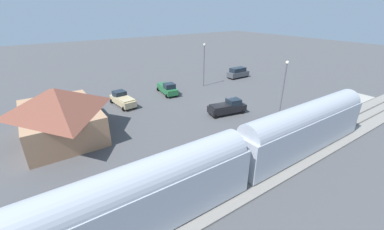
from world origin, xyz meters
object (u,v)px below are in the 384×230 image
(suv_charcoal, at_px, (238,73))
(pickup_green, at_px, (168,88))
(station_building, at_px, (59,112))
(pedestrian_on_platform, at_px, (230,137))
(pickup_tan, at_px, (123,99))
(pickup_black, at_px, (228,107))
(light_pole_near_platform, at_px, (284,83))
(light_pole_lot_center, at_px, (204,60))

(suv_charcoal, height_order, pickup_green, suv_charcoal)
(station_building, distance_m, suv_charcoal, 36.51)
(station_building, bearing_deg, pedestrian_on_platform, -133.17)
(pickup_tan, height_order, pickup_black, same)
(suv_charcoal, relative_size, light_pole_near_platform, 0.63)
(pickup_tan, relative_size, pickup_green, 0.99)
(station_building, xyz_separation_m, pickup_tan, (5.35, -9.22, -2.00))
(suv_charcoal, xyz_separation_m, light_pole_near_platform, (-18.54, 10.12, 3.77))
(station_building, bearing_deg, light_pole_lot_center, -75.58)
(pedestrian_on_platform, height_order, pickup_green, pickup_green)
(pickup_black, relative_size, light_pole_lot_center, 0.71)
(station_building, height_order, light_pole_lot_center, light_pole_lot_center)
(suv_charcoal, bearing_deg, light_pole_lot_center, 94.01)
(pickup_tan, relative_size, light_pole_lot_center, 0.69)
(pedestrian_on_platform, bearing_deg, station_building, 46.83)
(pickup_green, distance_m, light_pole_lot_center, 9.10)
(pedestrian_on_platform, xyz_separation_m, pickup_black, (7.18, -6.13, -0.25))
(suv_charcoal, xyz_separation_m, pickup_black, (-13.59, 15.27, -0.12))
(pickup_black, distance_m, light_pole_near_platform, 8.13)
(light_pole_near_platform, xyz_separation_m, light_pole_lot_center, (17.85, -0.29, 0.12))
(pickup_black, height_order, light_pole_near_platform, light_pole_near_platform)
(pickup_green, bearing_deg, pedestrian_on_platform, 170.26)
(station_building, height_order, pedestrian_on_platform, station_building)
(pedestrian_on_platform, bearing_deg, suv_charcoal, -45.84)
(pickup_black, relative_size, pickup_green, 1.01)
(pickup_tan, height_order, light_pole_near_platform, light_pole_near_platform)
(light_pole_lot_center, bearing_deg, pickup_green, 92.04)
(pedestrian_on_platform, bearing_deg, pickup_black, -40.45)
(light_pole_near_platform, bearing_deg, pickup_tan, 44.69)
(pedestrian_on_platform, distance_m, pickup_tan, 19.46)
(pickup_tan, relative_size, suv_charcoal, 1.13)
(pickup_green, bearing_deg, pickup_tan, 96.83)
(station_building, bearing_deg, pickup_green, -70.25)
(station_building, distance_m, pickup_black, 21.47)
(station_building, distance_m, pickup_tan, 10.84)
(suv_charcoal, bearing_deg, station_building, 101.62)
(suv_charcoal, xyz_separation_m, pickup_green, (-0.98, 17.99, -0.12))
(suv_charcoal, distance_m, pickup_black, 20.44)
(station_building, relative_size, light_pole_lot_center, 1.54)
(station_building, xyz_separation_m, pedestrian_on_platform, (-13.43, -14.32, -1.75))
(pickup_black, distance_m, pickup_green, 12.90)
(station_building, xyz_separation_m, suv_charcoal, (7.34, -35.71, -1.88))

